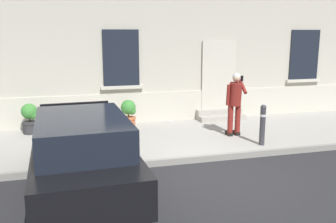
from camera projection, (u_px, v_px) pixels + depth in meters
ground_plane at (206, 177)px, 7.76m from camera, size 80.00×80.00×0.00m
sidewalk at (170, 138)px, 10.39m from camera, size 24.00×3.60×0.15m
curb_edge at (192, 160)px, 8.63m from camera, size 24.00×0.12×0.15m
building_facade at (150, 8)px, 11.99m from camera, size 24.00×1.52×7.50m
entrance_stoop at (220, 115)px, 12.34m from camera, size 1.55×0.64×0.32m
hatchback_car_black at (83, 153)px, 6.83m from camera, size 1.92×4.13×1.50m
bollard_near_person at (263, 123)px, 9.40m from camera, size 0.15×0.15×1.04m
bollard_far_left at (89, 135)px, 8.31m from camera, size 0.15×0.15×1.04m
person_on_phone at (235, 100)px, 10.16m from camera, size 0.51×0.47×1.75m
planter_charcoal at (30, 118)px, 10.51m from camera, size 0.44×0.44×0.86m
planter_terracotta at (129, 113)px, 11.08m from camera, size 0.44×0.44×0.86m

